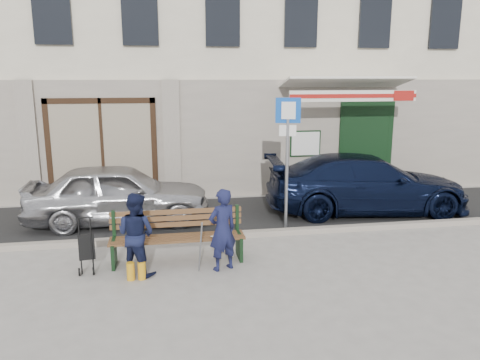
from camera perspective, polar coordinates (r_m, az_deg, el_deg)
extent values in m
plane|color=#9E9991|center=(8.48, 2.62, -10.24)|extent=(80.00, 80.00, 0.00)
cube|color=#282828|center=(11.35, -0.71, -4.27)|extent=(60.00, 3.20, 0.01)
cube|color=#9E9384|center=(9.83, 0.76, -6.60)|extent=(60.00, 0.18, 0.12)
cube|color=beige|center=(16.32, -3.88, 18.50)|extent=(20.00, 7.00, 10.00)
cube|color=#9E9384|center=(12.82, -2.03, 4.95)|extent=(20.00, 0.12, 3.20)
cube|color=maroon|center=(12.86, -16.38, 4.26)|extent=(2.50, 0.12, 2.00)
cube|color=black|center=(13.93, 15.02, 3.89)|extent=(1.60, 0.10, 2.60)
cube|color=black|center=(14.37, 14.22, 3.78)|extent=(1.25, 0.90, 2.40)
cube|color=white|center=(13.24, 7.98, 4.42)|extent=(0.80, 0.03, 0.65)
cube|color=white|center=(13.21, 12.30, 11.34)|extent=(3.40, 1.72, 0.42)
cube|color=white|center=(12.42, 13.72, 9.93)|extent=(3.40, 0.05, 0.28)
cube|color=#9F1813|center=(12.39, 13.77, 9.92)|extent=(3.40, 0.02, 0.10)
imported|color=#B2B2B7|center=(10.94, -14.58, -1.60)|extent=(4.07, 1.68, 1.38)
imported|color=black|center=(11.89, 15.13, -0.42)|extent=(5.07, 2.47, 1.42)
cylinder|color=gray|center=(10.09, 5.74, 1.55)|extent=(0.07, 0.07, 2.74)
cube|color=#0C46AE|center=(9.94, 5.89, 8.44)|extent=(0.52, 0.14, 0.53)
cube|color=white|center=(9.91, 5.94, 8.43)|extent=(0.29, 0.08, 0.36)
cube|color=white|center=(9.98, 5.84, 6.02)|extent=(0.36, 0.10, 0.23)
cube|color=brown|center=(8.50, -7.61, -7.03)|extent=(2.40, 0.50, 0.04)
cube|color=brown|center=(8.67, -7.74, -4.61)|extent=(2.40, 0.10, 0.36)
cube|color=black|center=(8.62, -15.11, -8.68)|extent=(0.06, 0.50, 0.45)
cube|color=black|center=(8.68, -0.09, -8.08)|extent=(0.06, 0.50, 0.45)
cube|color=white|center=(8.45, -2.47, -6.83)|extent=(0.34, 0.25, 0.11)
cylinder|color=gray|center=(7.87, -4.86, -8.19)|extent=(0.07, 0.34, 0.96)
cylinder|color=orange|center=(8.02, -13.19, -10.78)|extent=(0.13, 0.13, 0.30)
cylinder|color=orange|center=(8.01, -11.88, -10.75)|extent=(0.13, 0.13, 0.30)
imported|color=#16193D|center=(8.03, -2.15, -6.07)|extent=(0.62, 0.52, 1.44)
imported|color=#131836|center=(8.04, -12.57, -6.43)|extent=(0.87, 0.82, 1.41)
cylinder|color=black|center=(8.44, -19.00, -10.55)|extent=(0.05, 0.14, 0.13)
cylinder|color=black|center=(8.41, -17.43, -10.54)|extent=(0.05, 0.14, 0.13)
cube|color=black|center=(8.47, -18.20, -7.77)|extent=(0.31, 0.28, 0.45)
cylinder|color=black|center=(8.43, -18.31, -4.37)|extent=(0.25, 0.07, 0.02)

